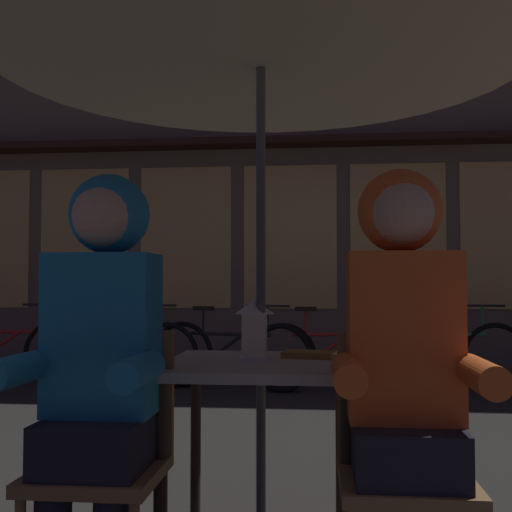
# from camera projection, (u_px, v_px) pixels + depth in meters

# --- Properties ---
(cafe_table) EXTENTS (0.72, 0.72, 0.74)m
(cafe_table) POSITION_uv_depth(u_px,v_px,m) (261.00, 388.00, 2.41)
(cafe_table) COLOR #B2AD9E
(cafe_table) RESTS_ON ground_plane
(patio_umbrella) EXTENTS (2.10, 2.10, 2.31)m
(patio_umbrella) POSITION_uv_depth(u_px,v_px,m) (261.00, 20.00, 2.47)
(patio_umbrella) COLOR #4C4C51
(patio_umbrella) RESTS_ON ground_plane
(lantern) EXTENTS (0.11, 0.11, 0.23)m
(lantern) POSITION_uv_depth(u_px,v_px,m) (255.00, 328.00, 2.44)
(lantern) COLOR white
(lantern) RESTS_ON cafe_table
(chair_left) EXTENTS (0.40, 0.40, 0.87)m
(chair_left) POSITION_uv_depth(u_px,v_px,m) (105.00, 449.00, 2.08)
(chair_left) COLOR olive
(chair_left) RESTS_ON ground_plane
(chair_right) EXTENTS (0.40, 0.40, 0.87)m
(chair_right) POSITION_uv_depth(u_px,v_px,m) (403.00, 457.00, 1.99)
(chair_right) COLOR olive
(chair_right) RESTS_ON ground_plane
(person_left_hooded) EXTENTS (0.45, 0.56, 1.40)m
(person_left_hooded) POSITION_uv_depth(u_px,v_px,m) (100.00, 341.00, 2.04)
(person_left_hooded) COLOR black
(person_left_hooded) RESTS_ON ground_plane
(person_right_hooded) EXTENTS (0.45, 0.56, 1.40)m
(person_right_hooded) POSITION_uv_depth(u_px,v_px,m) (404.00, 344.00, 1.95)
(person_right_hooded) COLOR black
(person_right_hooded) RESTS_ON ground_plane
(shopfront_building) EXTENTS (10.00, 0.93, 6.20)m
(shopfront_building) POSITION_uv_depth(u_px,v_px,m) (291.00, 119.00, 7.89)
(shopfront_building) COLOR #6B5B4C
(shopfront_building) RESTS_ON ground_plane
(bicycle_nearest) EXTENTS (1.67, 0.30, 0.84)m
(bicycle_nearest) POSITION_uv_depth(u_px,v_px,m) (5.00, 351.00, 6.54)
(bicycle_nearest) COLOR black
(bicycle_nearest) RESTS_ON ground_plane
(bicycle_second) EXTENTS (1.68, 0.18, 0.84)m
(bicycle_second) POSITION_uv_depth(u_px,v_px,m) (118.00, 353.00, 6.39)
(bicycle_second) COLOR black
(bicycle_second) RESTS_ON ground_plane
(bicycle_third) EXTENTS (1.65, 0.43, 0.84)m
(bicycle_third) POSITION_uv_depth(u_px,v_px,m) (230.00, 354.00, 6.24)
(bicycle_third) COLOR black
(bicycle_third) RESTS_ON ground_plane
(bicycle_fourth) EXTENTS (1.66, 0.38, 0.84)m
(bicycle_fourth) POSITION_uv_depth(u_px,v_px,m) (335.00, 355.00, 6.19)
(bicycle_fourth) COLOR black
(bicycle_fourth) RESTS_ON ground_plane
(bicycle_fifth) EXTENTS (1.68, 0.21, 0.84)m
(bicycle_fifth) POSITION_uv_depth(u_px,v_px,m) (443.00, 355.00, 6.19)
(bicycle_fifth) COLOR black
(bicycle_fifth) RESTS_ON ground_plane
(book) EXTENTS (0.22, 0.18, 0.02)m
(book) POSITION_uv_depth(u_px,v_px,m) (309.00, 354.00, 2.52)
(book) COLOR olive
(book) RESTS_ON cafe_table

